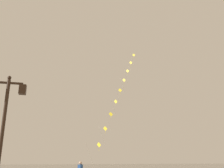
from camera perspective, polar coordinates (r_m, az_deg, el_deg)
The scene contains 2 objects.
twin_lantern_lamp_post at distance 10.72m, azimuth -23.67°, elevation -6.43°, with size 1.42×0.28×5.19m.
kite_train at distance 27.56m, azimuth 1.38°, elevation -2.82°, with size 7.84×9.66×16.12m.
Camera 1 is at (-0.19, -2.99, 1.86)m, focal length 39.35 mm.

